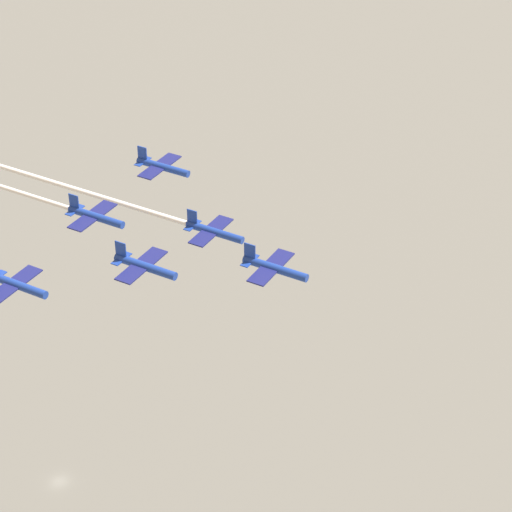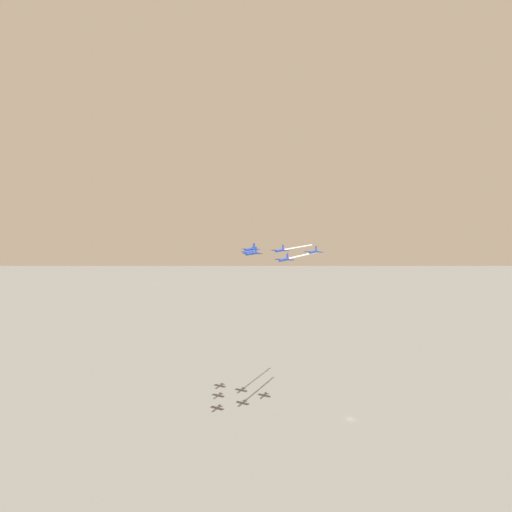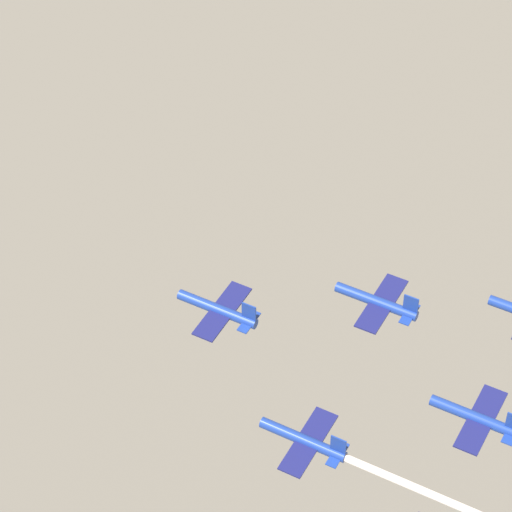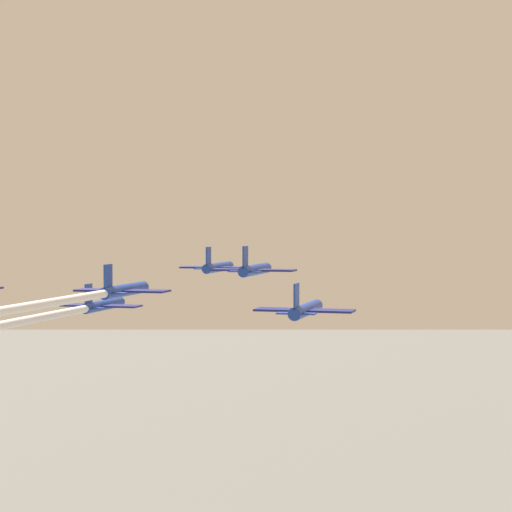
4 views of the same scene
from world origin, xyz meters
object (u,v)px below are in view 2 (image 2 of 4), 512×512
object	(u,v)px
jet_2	(250,249)
jet_3	(314,252)
jet_0	(252,253)
jet_5	(249,252)
jet_4	(280,250)
jet_1	(284,260)

from	to	relation	value
jet_2	jet_3	distance (m)	30.54
jet_0	jet_5	world-z (taller)	jet_0
jet_2	jet_0	bearing A→B (deg)	120.47
jet_4	jet_1	bearing A→B (deg)	120.47
jet_3	jet_4	xyz separation A→B (m)	(-15.83, 7.90, 0.03)
jet_1	jet_2	size ratio (longest dim) A/B	1.00
jet_0	jet_1	bearing A→B (deg)	-120.47
jet_0	jet_4	world-z (taller)	jet_0
jet_0	jet_1	xyz separation A→B (m)	(14.63, 9.51, -3.70)
jet_1	jet_2	distance (m)	18.19
jet_2	jet_4	size ratio (longest dim) A/B	1.00
jet_4	jet_5	size ratio (longest dim) A/B	1.00
jet_3	jet_5	world-z (taller)	jet_3
jet_4	jet_5	world-z (taller)	jet_4
jet_0	jet_2	distance (m)	17.46
jet_5	jet_2	bearing A→B (deg)	120.47
jet_1	jet_5	bearing A→B (deg)	-29.54
jet_2	jet_4	xyz separation A→B (m)	(14.63, 9.51, -1.36)
jet_1	jet_5	world-z (taller)	jet_5
jet_1	jet_4	world-z (taller)	jet_4
jet_1	jet_3	distance (m)	17.68
jet_0	jet_5	xyz separation A→B (m)	(-2.40, 34.82, -2.31)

